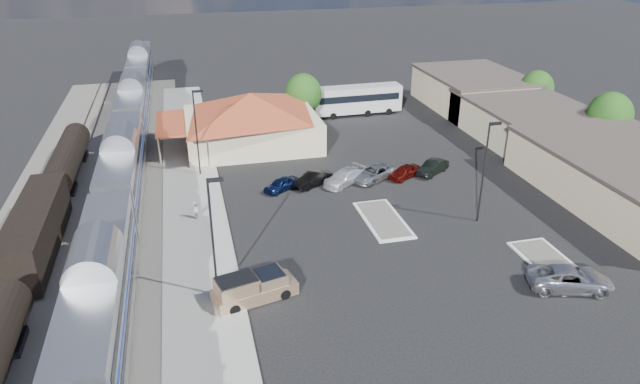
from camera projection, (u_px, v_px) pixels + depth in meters
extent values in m
plane|color=black|center=(346.00, 237.00, 47.29)|extent=(280.00, 280.00, 0.00)
cube|color=#4C4944|center=(89.00, 221.00, 49.74)|extent=(16.00, 100.00, 0.12)
cube|color=gray|center=(195.00, 219.00, 49.92)|extent=(5.50, 92.00, 0.18)
cube|color=silver|center=(101.00, 297.00, 34.45)|extent=(3.00, 20.00, 5.00)
cube|color=black|center=(108.00, 333.00, 35.62)|extent=(2.20, 16.00, 0.60)
cube|color=silver|center=(123.00, 168.00, 52.93)|extent=(3.00, 20.00, 5.00)
cube|color=black|center=(128.00, 194.00, 54.09)|extent=(2.20, 16.00, 0.60)
cube|color=silver|center=(134.00, 105.00, 71.40)|extent=(3.00, 20.00, 5.00)
cube|color=black|center=(137.00, 126.00, 72.57)|extent=(2.20, 16.00, 0.60)
cube|color=silver|center=(140.00, 69.00, 89.88)|extent=(3.00, 20.00, 5.00)
cube|color=black|center=(143.00, 86.00, 91.04)|extent=(2.20, 16.00, 0.60)
cube|color=black|center=(36.00, 229.00, 43.93)|extent=(2.80, 14.00, 3.60)
cube|color=black|center=(41.00, 250.00, 44.74)|extent=(2.20, 12.00, 0.60)
cylinder|color=black|center=(68.00, 157.00, 58.05)|extent=(2.80, 14.00, 2.80)
cube|color=black|center=(71.00, 173.00, 58.81)|extent=(2.20, 12.00, 0.60)
cube|color=#C3B88F|center=(252.00, 130.00, 66.66)|extent=(15.00, 12.00, 3.60)
pyramid|color=maroon|center=(250.00, 104.00, 65.35)|extent=(15.30, 12.24, 2.60)
cube|color=maroon|center=(171.00, 123.00, 64.05)|extent=(3.20, 9.60, 0.25)
cube|color=#C6B28C|center=(638.00, 181.00, 52.48)|extent=(14.00, 22.00, 4.20)
cube|color=#C6B28C|center=(528.00, 123.00, 68.36)|extent=(12.00, 18.00, 4.00)
cube|color=#3F3833|center=(531.00, 105.00, 67.45)|extent=(12.40, 18.40, 0.30)
cube|color=#C6B28C|center=(473.00, 91.00, 80.57)|extent=(12.00, 16.00, 4.50)
cube|color=#3F3833|center=(475.00, 74.00, 79.55)|extent=(12.40, 16.40, 0.30)
cube|color=silver|center=(383.00, 220.00, 49.88)|extent=(3.30, 7.50, 0.15)
cube|color=#4C4944|center=(383.00, 219.00, 49.85)|extent=(2.70, 6.90, 0.10)
cube|color=silver|center=(552.00, 265.00, 43.26)|extent=(3.30, 7.50, 0.15)
cube|color=#4C4944|center=(552.00, 264.00, 43.22)|extent=(2.70, 6.90, 0.10)
cylinder|color=black|center=(213.00, 241.00, 37.71)|extent=(0.16, 0.16, 9.00)
cube|color=black|center=(215.00, 180.00, 35.98)|extent=(1.00, 0.25, 0.22)
cylinder|color=black|center=(197.00, 134.00, 57.07)|extent=(0.16, 0.16, 9.00)
cube|color=black|center=(198.00, 91.00, 55.34)|extent=(1.00, 0.25, 0.22)
cylinder|color=black|center=(483.00, 173.00, 47.99)|extent=(0.16, 0.16, 9.00)
cube|color=black|center=(495.00, 124.00, 46.26)|extent=(1.00, 0.25, 0.22)
cylinder|color=#382314|center=(604.00, 140.00, 64.62)|extent=(0.30, 0.30, 2.86)
ellipsoid|color=#1A4213|center=(609.00, 116.00, 63.44)|extent=(4.94, 4.94, 5.46)
cylinder|color=#382314|center=(534.00, 107.00, 77.01)|extent=(0.30, 0.30, 2.55)
ellipsoid|color=#1A4213|center=(537.00, 89.00, 75.95)|extent=(4.41, 4.41, 4.87)
cylinder|color=#382314|center=(303.00, 114.00, 73.75)|extent=(0.30, 0.30, 2.73)
ellipsoid|color=#1A4213|center=(303.00, 94.00, 72.63)|extent=(4.71, 4.71, 5.21)
cube|color=tan|center=(255.00, 292.00, 39.16)|extent=(6.08, 3.43, 0.94)
cube|color=tan|center=(254.00, 283.00, 38.85)|extent=(2.60, 2.46, 0.99)
cube|color=tan|center=(254.00, 282.00, 38.81)|extent=(3.16, 2.60, 1.15)
cylinder|color=black|center=(285.00, 294.00, 39.27)|extent=(0.80, 0.47, 0.75)
cylinder|color=black|center=(274.00, 281.00, 40.78)|extent=(0.80, 0.47, 0.75)
cylinder|color=black|center=(235.00, 309.00, 37.71)|extent=(0.80, 0.47, 0.75)
cylinder|color=black|center=(225.00, 295.00, 39.21)|extent=(0.80, 0.47, 0.75)
imported|color=#ACAEB4|center=(570.00, 278.00, 40.23)|extent=(6.48, 4.34, 1.65)
cube|color=white|center=(357.00, 99.00, 77.12)|extent=(12.25, 2.95, 3.45)
cube|color=black|center=(357.00, 96.00, 76.94)|extent=(11.27, 2.96, 0.91)
cylinder|color=black|center=(389.00, 111.00, 77.83)|extent=(0.92, 0.33, 0.91)
cylinder|color=black|center=(382.00, 107.00, 79.91)|extent=(0.92, 0.33, 0.91)
cylinder|color=black|center=(333.00, 116.00, 75.93)|extent=(0.92, 0.33, 0.91)
cylinder|color=black|center=(328.00, 111.00, 78.01)|extent=(0.92, 0.33, 0.91)
imported|color=silver|center=(195.00, 210.00, 49.60)|extent=(0.77, 0.89, 1.58)
imported|color=#0D1A44|center=(281.00, 184.00, 55.37)|extent=(3.98, 3.29, 1.28)
imported|color=black|center=(312.00, 179.00, 56.31)|extent=(4.43, 3.34, 1.40)
imported|color=silver|center=(344.00, 177.00, 56.72)|extent=(5.35, 4.51, 1.47)
imported|color=gray|center=(374.00, 173.00, 57.69)|extent=(5.68, 4.65, 1.44)
imported|color=#68100B|center=(405.00, 172.00, 58.14)|extent=(4.18, 3.27, 1.33)
imported|color=black|center=(432.00, 167.00, 59.08)|extent=(4.36, 3.66, 1.41)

